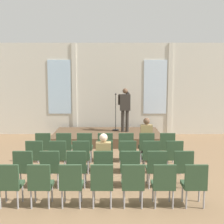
{
  "coord_description": "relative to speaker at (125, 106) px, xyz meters",
  "views": [
    {
      "loc": [
        0.21,
        -6.87,
        2.78
      ],
      "look_at": [
        0.22,
        3.58,
        1.39
      ],
      "focal_mm": 47.73,
      "sensor_mm": 36.0,
      "label": 1
    }
  ],
  "objects": [
    {
      "name": "stage_platform",
      "position": [
        -0.73,
        -0.21,
        -1.22
      ],
      "size": [
        4.27,
        2.38,
        0.37
      ],
      "primitive_type": "cube",
      "color": "brown",
      "rests_on": "ground"
    },
    {
      "name": "chair_r0_c4",
      "position": [
        -0.1,
        -3.0,
        -0.87
      ],
      "size": [
        0.46,
        0.44,
        0.94
      ],
      "color": "#99999E",
      "rests_on": "ground"
    },
    {
      "name": "chair_r0_c5",
      "position": [
        0.54,
        -3.0,
        -0.87
      ],
      "size": [
        0.46,
        0.44,
        0.94
      ],
      "color": "#99999E",
      "rests_on": "ground"
    },
    {
      "name": "chair_r3_c2",
      "position": [
        -1.37,
        -6.13,
        -0.87
      ],
      "size": [
        0.46,
        0.44,
        0.94
      ],
      "color": "#99999E",
      "rests_on": "ground"
    },
    {
      "name": "chair_r2_c3",
      "position": [
        -0.73,
        -5.08,
        -0.87
      ],
      "size": [
        0.46,
        0.44,
        0.94
      ],
      "color": "#99999E",
      "rests_on": "ground"
    },
    {
      "name": "chair_r2_c4",
      "position": [
        -0.1,
        -5.08,
        -0.87
      ],
      "size": [
        0.46,
        0.44,
        0.94
      ],
      "color": "#99999E",
      "rests_on": "ground"
    },
    {
      "name": "chair_r1_c0",
      "position": [
        -2.64,
        -4.04,
        -0.87
      ],
      "size": [
        0.46,
        0.44,
        0.94
      ],
      "color": "#99999E",
      "rests_on": "ground"
    },
    {
      "name": "chair_r1_c4",
      "position": [
        -0.1,
        -4.04,
        -0.87
      ],
      "size": [
        0.46,
        0.44,
        0.94
      ],
      "color": "#99999E",
      "rests_on": "ground"
    },
    {
      "name": "chair_r3_c6",
      "position": [
        1.18,
        -6.13,
        -0.87
      ],
      "size": [
        0.46,
        0.44,
        0.94
      ],
      "color": "#99999E",
      "rests_on": "ground"
    },
    {
      "name": "chair_r3_c5",
      "position": [
        0.54,
        -6.13,
        -0.87
      ],
      "size": [
        0.46,
        0.44,
        0.94
      ],
      "color": "#99999E",
      "rests_on": "ground"
    },
    {
      "name": "chair_r1_c5",
      "position": [
        0.54,
        -4.04,
        -0.87
      ],
      "size": [
        0.46,
        0.44,
        0.94
      ],
      "color": "#99999E",
      "rests_on": "ground"
    },
    {
      "name": "rear_partition",
      "position": [
        -0.72,
        1.27,
        0.63
      ],
      "size": [
        10.64,
        0.14,
        4.06
      ],
      "color": "beige",
      "rests_on": "ground"
    },
    {
      "name": "chair_r3_c1",
      "position": [
        -2.01,
        -6.13,
        -0.87
      ],
      "size": [
        0.46,
        0.44,
        0.94
      ],
      "color": "#99999E",
      "rests_on": "ground"
    },
    {
      "name": "chair_r0_c0",
      "position": [
        -2.64,
        -3.0,
        -0.87
      ],
      "size": [
        0.46,
        0.44,
        0.94
      ],
      "color": "#99999E",
      "rests_on": "ground"
    },
    {
      "name": "chair_r2_c5",
      "position": [
        0.54,
        -5.08,
        -0.87
      ],
      "size": [
        0.46,
        0.44,
        0.94
      ],
      "color": "#99999E",
      "rests_on": "ground"
    },
    {
      "name": "chair_r2_c2",
      "position": [
        -1.37,
        -5.08,
        -0.87
      ],
      "size": [
        0.46,
        0.44,
        0.94
      ],
      "color": "#99999E",
      "rests_on": "ground"
    },
    {
      "name": "speaker",
      "position": [
        0.0,
        0.0,
        0.0
      ],
      "size": [
        0.5,
        0.69,
        1.77
      ],
      "color": "#332D28",
      "rests_on": "stage_platform"
    },
    {
      "name": "chair_r0_c6",
      "position": [
        1.18,
        -3.0,
        -0.87
      ],
      "size": [
        0.46,
        0.44,
        0.94
      ],
      "color": "#99999E",
      "rests_on": "ground"
    },
    {
      "name": "chair_r3_c0",
      "position": [
        -2.64,
        -6.13,
        -0.87
      ],
      "size": [
        0.46,
        0.44,
        0.94
      ],
      "color": "#99999E",
      "rests_on": "ground"
    },
    {
      "name": "chair_r1_c6",
      "position": [
        1.18,
        -4.04,
        -0.87
      ],
      "size": [
        0.46,
        0.44,
        0.94
      ],
      "color": "#99999E",
      "rests_on": "ground"
    },
    {
      "name": "chair_r1_c1",
      "position": [
        -2.01,
        -4.04,
        -0.87
      ],
      "size": [
        0.46,
        0.44,
        0.94
      ],
      "color": "#99999E",
      "rests_on": "ground"
    },
    {
      "name": "chair_r3_c4",
      "position": [
        -0.1,
        -6.13,
        -0.87
      ],
      "size": [
        0.46,
        0.44,
        0.94
      ],
      "color": "#99999E",
      "rests_on": "ground"
    },
    {
      "name": "chair_r3_c3",
      "position": [
        -0.73,
        -6.13,
        -0.87
      ],
      "size": [
        0.46,
        0.44,
        0.94
      ],
      "color": "#99999E",
      "rests_on": "ground"
    },
    {
      "name": "mic_stand",
      "position": [
        -0.38,
        0.27,
        -0.7
      ],
      "size": [
        0.28,
        0.28,
        1.55
      ],
      "color": "black",
      "rests_on": "stage_platform"
    },
    {
      "name": "chair_r1_c2",
      "position": [
        -1.37,
        -4.04,
        -0.87
      ],
      "size": [
        0.46,
        0.44,
        0.94
      ],
      "color": "#99999E",
      "rests_on": "ground"
    },
    {
      "name": "chair_r2_c1",
      "position": [
        -2.01,
        -5.08,
        -0.87
      ],
      "size": [
        0.46,
        0.44,
        0.94
      ],
      "color": "#99999E",
      "rests_on": "ground"
    },
    {
      "name": "chair_r2_c6",
      "position": [
        1.18,
        -5.08,
        -0.87
      ],
      "size": [
        0.46,
        0.44,
        0.94
      ],
      "color": "#99999E",
      "rests_on": "ground"
    },
    {
      "name": "chair_r0_c2",
      "position": [
        -1.37,
        -3.0,
        -0.87
      ],
      "size": [
        0.46,
        0.44,
        0.94
      ],
      "color": "#99999E",
      "rests_on": "ground"
    },
    {
      "name": "ground_plane",
      "position": [
        -0.73,
        -5.14,
        -1.4
      ],
      "size": [
        16.7,
        16.7,
        0.0
      ],
      "primitive_type": "plane",
      "color": "#846647"
    },
    {
      "name": "chair_r1_c3",
      "position": [
        -0.73,
        -4.04,
        -0.87
      ],
      "size": [
        0.46,
        0.44,
        0.94
      ],
      "color": "#99999E",
      "rests_on": "ground"
    },
    {
      "name": "chair_r0_c1",
      "position": [
        -2.01,
        -3.0,
        -0.87
      ],
      "size": [
        0.46,
        0.44,
        0.94
      ],
      "color": "#99999E",
      "rests_on": "ground"
    },
    {
      "name": "chair_r2_c0",
      "position": [
        -2.64,
        -5.08,
        -0.87
      ],
      "size": [
        0.46,
        0.44,
        0.94
      ],
      "color": "#99999E",
      "rests_on": "ground"
    },
    {
      "name": "chair_r0_c3",
      "position": [
        -0.73,
        -3.0,
        -0.87
      ],
      "size": [
        0.46,
        0.44,
        0.94
      ],
      "color": "#99999E",
      "rests_on": "ground"
    },
    {
      "name": "audience_r0_c5",
      "position": [
        0.54,
        -2.92,
        -0.64
      ],
      "size": [
        0.36,
        0.39,
        1.39
      ],
      "color": "#2D2D33",
      "rests_on": "ground"
    },
    {
      "name": "audience_r2_c3",
      "position": [
        -0.73,
        -5.0,
        -0.67
      ],
      "size": [
        0.36,
        0.39,
        1.33
      ],
      "color": "#2D2D33",
      "rests_on": "ground"
    }
  ]
}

